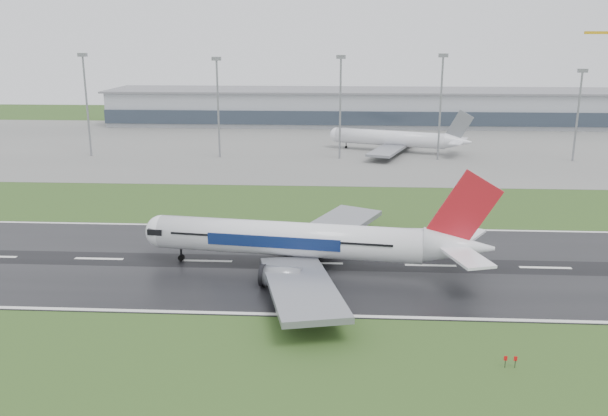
{
  "coord_description": "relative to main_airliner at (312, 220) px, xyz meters",
  "views": [
    {
      "loc": [
        -16.36,
        -106.19,
        39.44
      ],
      "look_at": [
        -23.17,
        12.0,
        7.0
      ],
      "focal_mm": 37.28,
      "sensor_mm": 36.0,
      "label": 1
    }
  ],
  "objects": [
    {
      "name": "main_airliner",
      "position": [
        0.0,
        0.0,
        0.0
      ],
      "size": [
        67.52,
        65.03,
        17.9
      ],
      "primitive_type": null,
      "rotation": [
        0.0,
        0.0,
        -0.13
      ],
      "color": "white",
      "rests_on": "runway"
    },
    {
      "name": "runway",
      "position": [
        20.88,
        3.06,
        -9.0
      ],
      "size": [
        400.0,
        45.0,
        0.1
      ],
      "primitive_type": "cube",
      "color": "black",
      "rests_on": "ground"
    },
    {
      "name": "floodmast_0",
      "position": [
        -79.57,
        103.06,
        7.34
      ],
      "size": [
        0.64,
        0.64,
        32.78
      ],
      "primitive_type": "cylinder",
      "color": "gray",
      "rests_on": "ground"
    },
    {
      "name": "ground",
      "position": [
        20.88,
        3.06,
        -9.05
      ],
      "size": [
        520.0,
        520.0,
        0.0
      ],
      "primitive_type": "plane",
      "color": "#29471A",
      "rests_on": "ground"
    },
    {
      "name": "terminal",
      "position": [
        20.88,
        188.06,
        -1.55
      ],
      "size": [
        240.0,
        36.0,
        15.0
      ],
      "primitive_type": "cube",
      "color": "#92969D",
      "rests_on": "ground"
    },
    {
      "name": "apron",
      "position": [
        20.88,
        128.06,
        -9.01
      ],
      "size": [
        400.0,
        130.0,
        0.08
      ],
      "primitive_type": "cube",
      "color": "slate",
      "rests_on": "ground"
    },
    {
      "name": "floodmast_1",
      "position": [
        -35.61,
        103.06,
        6.78
      ],
      "size": [
        0.64,
        0.64,
        31.65
      ],
      "primitive_type": "cylinder",
      "color": "gray",
      "rests_on": "ground"
    },
    {
      "name": "floodmast_2",
      "position": [
        4.42,
        103.06,
        7.08
      ],
      "size": [
        0.64,
        0.64,
        32.27
      ],
      "primitive_type": "cylinder",
      "color": "gray",
      "rests_on": "ground"
    },
    {
      "name": "floodmast_4",
      "position": [
        80.05,
        103.06,
        5.06
      ],
      "size": [
        0.64,
        0.64,
        28.22
      ],
      "primitive_type": "cylinder",
      "color": "gray",
      "rests_on": "ground"
    },
    {
      "name": "parked_airliner",
      "position": [
        23.82,
        116.83,
        -1.47
      ],
      "size": [
        64.05,
        61.89,
        15.0
      ],
      "primitive_type": null,
      "rotation": [
        0.0,
        0.0,
        -0.34
      ],
      "color": "silver",
      "rests_on": "apron"
    },
    {
      "name": "floodmast_3",
      "position": [
        36.59,
        103.06,
        7.34
      ],
      "size": [
        0.64,
        0.64,
        32.79
      ],
      "primitive_type": "cylinder",
      "color": "gray",
      "rests_on": "ground"
    }
  ]
}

